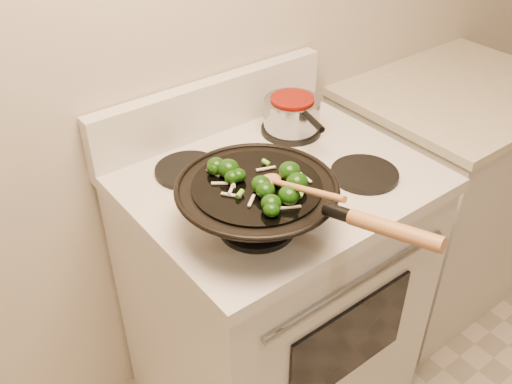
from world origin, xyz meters
TOP-DOWN VIEW (x-y plane):
  - stove at (-0.16, 1.17)m, footprint 0.78×0.67m
  - counter_unit at (0.71, 1.20)m, footprint 0.77×0.62m
  - wok at (-0.34, 1.02)m, footprint 0.37×0.61m
  - stirfry at (-0.34, 1.01)m, footprint 0.19×0.24m
  - wooden_spoon at (-0.32, 0.94)m, footprint 0.06×0.25m
  - saucepan at (0.02, 1.32)m, footprint 0.16×0.26m

SIDE VIEW (x-z plane):
  - counter_unit at x=0.71m, z-range 0.00..0.91m
  - stove at x=-0.16m, z-range -0.07..1.01m
  - saucepan at x=0.02m, z-range 0.93..1.03m
  - wok at x=-0.34m, z-range 0.90..1.09m
  - stirfry at x=-0.34m, z-range 1.04..1.08m
  - wooden_spoon at x=-0.32m, z-range 1.03..1.12m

